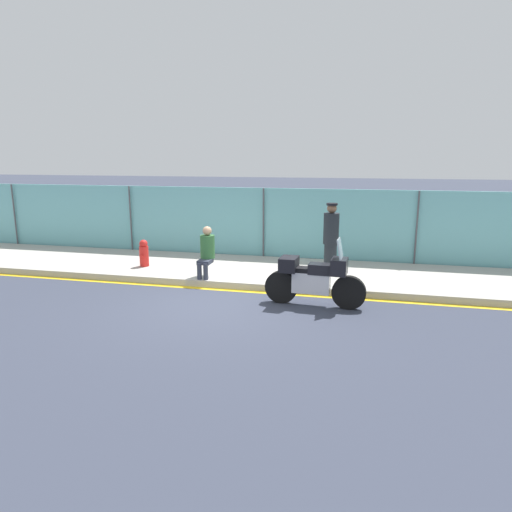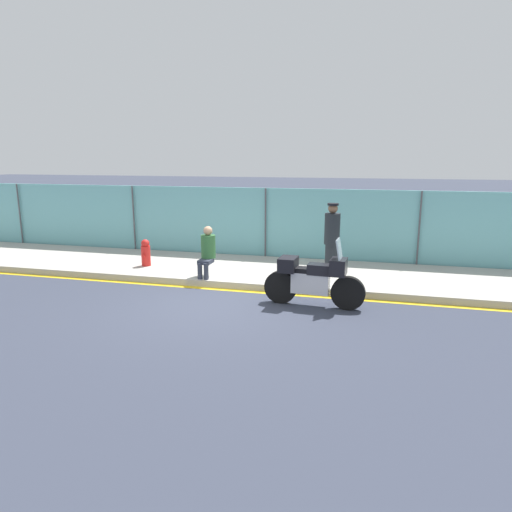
% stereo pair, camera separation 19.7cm
% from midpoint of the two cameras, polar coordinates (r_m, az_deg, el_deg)
% --- Properties ---
extents(ground_plane, '(120.00, 120.00, 0.00)m').
position_cam_midpoint_polar(ground_plane, '(9.99, -3.82, -6.00)').
color(ground_plane, '#333847').
extents(sidewalk, '(32.48, 3.10, 0.17)m').
position_cam_midpoint_polar(sidewalk, '(12.44, 0.01, -1.87)').
color(sidewalk, '#ADA89E').
rests_on(sidewalk, ground_plane).
extents(curb_paint_stripe, '(32.48, 0.18, 0.01)m').
position_cam_midpoint_polar(curb_paint_stripe, '(10.94, -2.12, -4.32)').
color(curb_paint_stripe, gold).
rests_on(curb_paint_stripe, ground_plane).
extents(storefront_fence, '(30.85, 0.17, 2.22)m').
position_cam_midpoint_polar(storefront_fence, '(13.81, 1.69, 3.89)').
color(storefront_fence, '#6BB2B7').
rests_on(storefront_fence, ground_plane).
extents(motorcycle, '(2.17, 0.58, 1.49)m').
position_cam_midpoint_polar(motorcycle, '(9.76, 7.72, -2.84)').
color(motorcycle, black).
rests_on(motorcycle, ground_plane).
extents(officer_standing, '(0.39, 0.39, 1.83)m').
position_cam_midpoint_polar(officer_standing, '(11.77, 9.94, 2.20)').
color(officer_standing, '#1E2328').
rests_on(officer_standing, sidewalk).
extents(person_seated_on_curb, '(0.36, 0.65, 1.27)m').
position_cam_midpoint_polar(person_seated_on_curb, '(11.50, -5.60, 0.89)').
color(person_seated_on_curb, '#2D3342').
rests_on(person_seated_on_curb, sidewalk).
extents(fire_hydrant, '(0.25, 0.31, 0.74)m').
position_cam_midpoint_polar(fire_hydrant, '(12.94, -13.20, 0.40)').
color(fire_hydrant, red).
rests_on(fire_hydrant, sidewalk).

